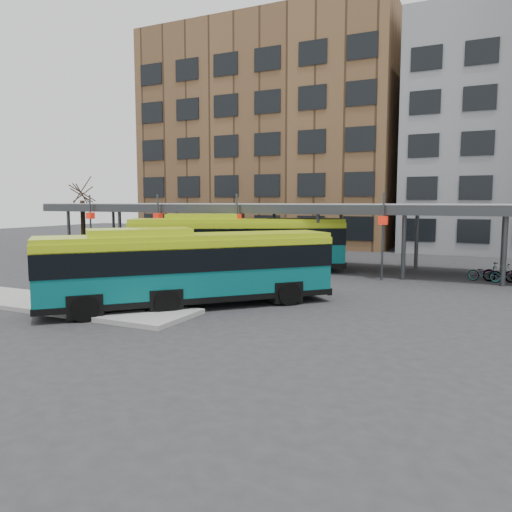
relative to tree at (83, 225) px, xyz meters
The scene contains 7 objects.
ground 21.77m from the tree, 33.69° to the right, with size 120.00×120.00×0.00m, color #28282B.
boarding_island 19.67m from the tree, 50.19° to the right, with size 14.00×3.00×0.18m, color gray.
canopy 18.03m from the tree, ahead, with size 40.00×6.53×4.80m.
tree is the anchor object (origin of this frame).
building_brick 23.18m from the tree, 68.20° to the left, with size 26.00×14.00×22.00m, color brown.
bus_front 22.29m from the tree, 34.96° to the right, with size 9.98×10.33×3.27m.
bus_rear 15.43m from the tree, 10.08° to the right, with size 12.70×8.51×3.57m.
Camera 1 is at (11.49, -17.77, 4.32)m, focal length 35.00 mm.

